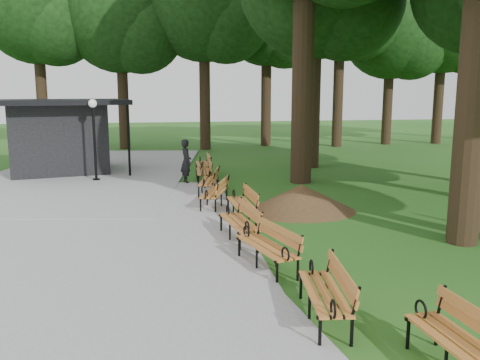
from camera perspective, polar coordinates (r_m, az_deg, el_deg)
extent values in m
plane|color=#225919|center=(9.09, 5.81, -12.46)|extent=(100.00, 100.00, 0.00)
cube|color=#98989B|center=(11.68, -18.01, -7.60)|extent=(12.00, 38.00, 0.06)
imported|color=black|center=(19.20, -6.12, 2.10)|extent=(0.52, 0.68, 1.68)
cylinder|color=black|center=(20.27, -16.14, 3.93)|extent=(0.10, 0.10, 2.92)
sphere|color=white|center=(20.17, -16.35, 8.33)|extent=(0.32, 0.32, 0.32)
cone|color=#47301C|center=(14.79, 6.99, -2.03)|extent=(2.71, 2.71, 0.80)
cylinder|color=black|center=(12.38, 25.07, 11.14)|extent=(0.70, 0.70, 7.82)
cylinder|color=black|center=(19.28, 7.16, 13.55)|extent=(0.80, 0.80, 9.36)
cylinder|color=black|center=(23.33, 8.19, 10.63)|extent=(0.76, 0.76, 7.51)
cylinder|color=black|center=(21.09, 24.86, 8.69)|extent=(0.56, 0.56, 6.63)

